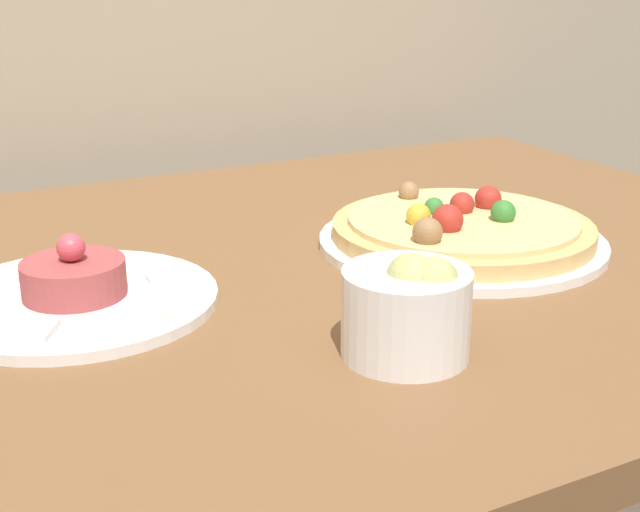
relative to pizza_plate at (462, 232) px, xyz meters
name	(u,v)px	position (x,y,z in m)	size (l,w,h in m)	color
dining_table	(266,360)	(-0.22, 0.03, -0.12)	(1.29, 0.87, 0.78)	brown
pizza_plate	(462,232)	(0.00, 0.00, 0.00)	(0.31, 0.31, 0.06)	white
tartare_plate	(75,293)	(-0.41, 0.03, 0.00)	(0.26, 0.26, 0.07)	white
small_bowl	(408,307)	(-0.20, -0.20, 0.02)	(0.10, 0.10, 0.09)	white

